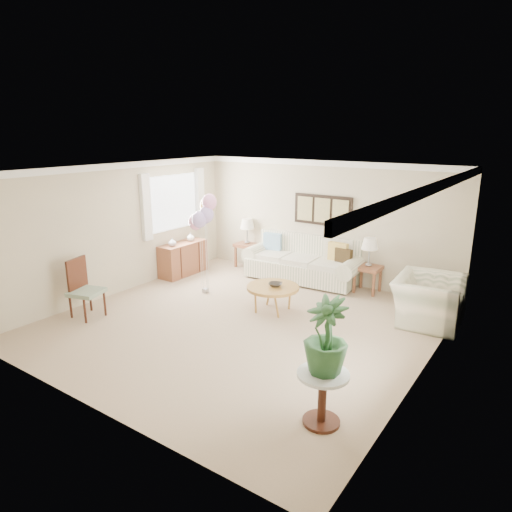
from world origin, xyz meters
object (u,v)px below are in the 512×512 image
(accent_chair, at_px, (83,287))
(coffee_table, at_px, (273,288))
(sofa, at_px, (304,263))
(armchair, at_px, (428,300))
(balloon_cluster, at_px, (204,213))

(accent_chair, bearing_deg, coffee_table, 38.12)
(sofa, xyz_separation_m, armchair, (2.87, -0.83, 0.01))
(sofa, relative_size, coffee_table, 2.85)
(armchair, relative_size, balloon_cluster, 0.60)
(accent_chair, relative_size, balloon_cluster, 0.51)
(armchair, bearing_deg, coffee_table, 110.34)
(armchair, relative_size, accent_chair, 1.17)
(sofa, distance_m, accent_chair, 4.59)
(sofa, bearing_deg, balloon_cluster, -123.08)
(armchair, xyz_separation_m, balloon_cluster, (-4.10, -1.05, 1.24))
(sofa, distance_m, armchair, 2.99)
(coffee_table, bearing_deg, balloon_cluster, 178.19)
(sofa, bearing_deg, coffee_table, -77.85)
(sofa, bearing_deg, accent_chair, -119.01)
(sofa, relative_size, balloon_cluster, 1.34)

